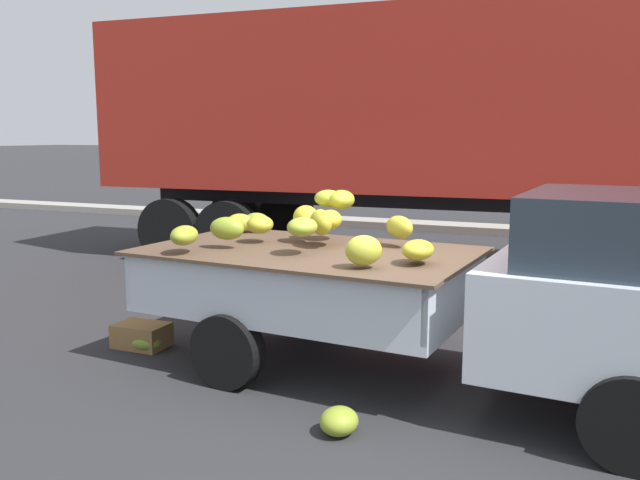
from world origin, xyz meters
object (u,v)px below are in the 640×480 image
(pickup_truck, at_px, (542,295))
(fallen_banana_bunch_near_tailgate, at_px, (145,342))
(produce_crate, at_px, (142,335))
(fallen_banana_bunch_by_wheel, at_px, (339,421))
(semi_trailer, at_px, (466,107))

(pickup_truck, height_order, fallen_banana_bunch_near_tailgate, pickup_truck)
(fallen_banana_bunch_near_tailgate, bearing_deg, pickup_truck, 1.42)
(produce_crate, bearing_deg, fallen_banana_bunch_by_wheel, -23.01)
(fallen_banana_bunch_by_wheel, height_order, produce_crate, produce_crate)
(fallen_banana_bunch_near_tailgate, bearing_deg, fallen_banana_bunch_by_wheel, -22.40)
(fallen_banana_bunch_by_wheel, bearing_deg, semi_trailer, 93.00)
(produce_crate, bearing_deg, pickup_truck, 0.30)
(semi_trailer, height_order, produce_crate, semi_trailer)
(fallen_banana_bunch_by_wheel, xyz_separation_m, produce_crate, (-2.54, 1.08, 0.02))
(semi_trailer, relative_size, fallen_banana_bunch_near_tailgate, 31.58)
(pickup_truck, relative_size, fallen_banana_bunch_near_tailgate, 13.94)
(fallen_banana_bunch_by_wheel, distance_m, produce_crate, 2.76)
(semi_trailer, xyz_separation_m, produce_crate, (-2.22, -5.20, -2.42))
(fallen_banana_bunch_by_wheel, bearing_deg, fallen_banana_bunch_near_tailgate, 157.60)
(fallen_banana_bunch_by_wheel, bearing_deg, pickup_truck, 41.30)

